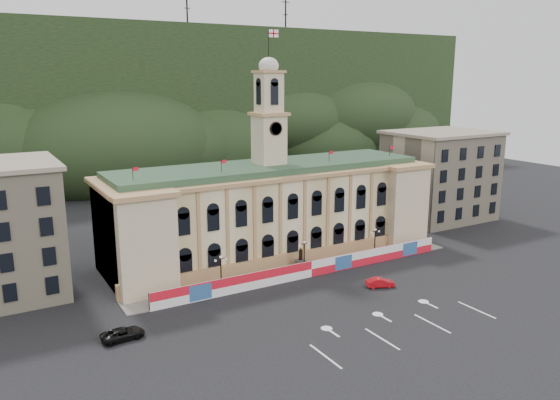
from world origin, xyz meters
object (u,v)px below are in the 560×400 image
lamp_center (304,254)px  statue (301,264)px  red_sedan (380,283)px  black_suv (123,334)px

lamp_center → statue: bearing=90.0°
statue → lamp_center: (0.00, -1.00, 1.89)m
red_sedan → black_suv: 36.41m
statue → black_suv: (-30.00, -8.97, -0.49)m
lamp_center → black_suv: lamp_center is taller
red_sedan → lamp_center: bearing=52.9°
lamp_center → black_suv: size_ratio=1.01×
lamp_center → black_suv: 31.13m
statue → black_suv: bearing=-163.3°
statue → lamp_center: lamp_center is taller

